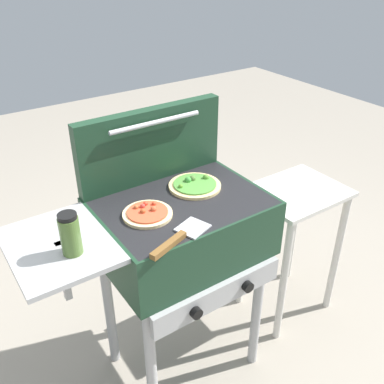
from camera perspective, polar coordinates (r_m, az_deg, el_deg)
name	(u,v)px	position (r m, az deg, el deg)	size (l,w,h in m)	color
ground_plane	(184,358)	(2.25, -1.12, -21.02)	(8.00, 8.00, 0.00)	gray
grill	(179,233)	(1.72, -1.69, -5.39)	(0.96, 0.53, 0.90)	#193823
grill_lid_open	(151,145)	(1.74, -5.37, 6.21)	(0.63, 0.08, 0.30)	#193823
pizza_veggie	(195,185)	(1.73, 0.36, 0.94)	(0.21, 0.21, 0.04)	#E0C17F
pizza_pepperoni	(147,213)	(1.57, -5.88, -2.78)	(0.18, 0.18, 0.03)	beige
sauce_jar	(70,234)	(1.40, -15.72, -5.34)	(0.06, 0.06, 0.14)	#4C6B2D
spatula	(179,238)	(1.44, -1.73, -6.01)	(0.26, 0.14, 0.02)	#B7BABF
prep_table	(293,226)	(2.23, 13.12, -4.33)	(0.44, 0.36, 0.73)	beige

